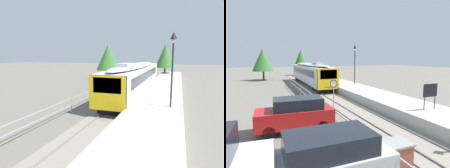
% 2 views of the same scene
% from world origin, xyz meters
% --- Properties ---
extents(ground_plane, '(160.00, 160.00, 0.00)m').
position_xyz_m(ground_plane, '(-3.00, 22.00, 0.00)').
color(ground_plane, '#6B665B').
extents(track_rails, '(3.20, 60.00, 0.14)m').
position_xyz_m(track_rails, '(0.00, 22.00, 0.03)').
color(track_rails, gray).
rests_on(track_rails, ground).
extents(commuter_train, '(2.82, 18.93, 3.74)m').
position_xyz_m(commuter_train, '(0.00, 29.73, 2.14)').
color(commuter_train, silver).
rests_on(commuter_train, track_rails).
extents(station_platform, '(3.90, 60.00, 0.90)m').
position_xyz_m(station_platform, '(3.25, 22.00, 0.45)').
color(station_platform, '#B7B5AD').
rests_on(station_platform, ground).
extents(platform_lamp_mid_platform, '(0.34, 0.34, 5.35)m').
position_xyz_m(platform_lamp_mid_platform, '(4.33, 22.05, 4.62)').
color(platform_lamp_mid_platform, '#232328').
rests_on(platform_lamp_mid_platform, station_platform).
extents(tree_behind_carpark, '(4.20, 4.20, 6.47)m').
position_xyz_m(tree_behind_carpark, '(-7.25, 40.34, 4.17)').
color(tree_behind_carpark, brown).
rests_on(tree_behind_carpark, ground).
extents(tree_behind_station_far, '(3.88, 3.88, 6.80)m').
position_xyz_m(tree_behind_station_far, '(2.02, 48.54, 4.39)').
color(tree_behind_station_far, brown).
rests_on(tree_behind_station_far, ground).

